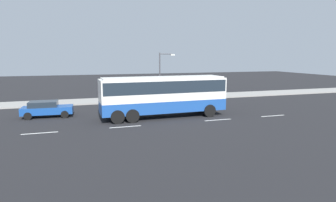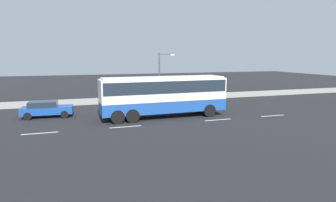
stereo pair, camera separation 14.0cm
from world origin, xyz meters
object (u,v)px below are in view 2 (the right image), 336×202
coach_bus (164,92)px  car_blue_saloon (46,109)px  street_lamp (161,72)px  pedestrian_near_curb (175,90)px

coach_bus → car_blue_saloon: coach_bus is taller
street_lamp → coach_bus: bearing=-105.4°
coach_bus → car_blue_saloon: (-9.80, 3.09, -1.43)m
coach_bus → street_lamp: bearing=73.2°
car_blue_saloon → street_lamp: 13.96m
car_blue_saloon → street_lamp: street_lamp is taller
coach_bus → pedestrian_near_curb: (4.62, 10.28, -1.11)m
pedestrian_near_curb → coach_bus: bearing=119.1°
coach_bus → pedestrian_near_curb: coach_bus is taller
car_blue_saloon → pedestrian_near_curb: pedestrian_near_curb is taller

